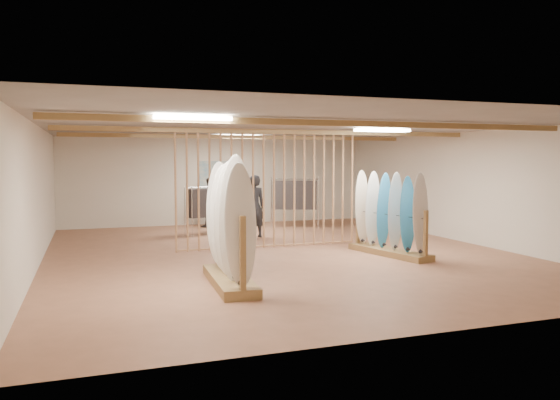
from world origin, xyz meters
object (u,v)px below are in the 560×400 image
object	(u,v)px
rack_right	(389,227)
clothing_rack_b	(295,195)
clothing_rack_a	(208,203)
rack_left	(229,242)
shopper_a	(254,202)
shopper_b	(213,199)

from	to	relation	value
rack_right	clothing_rack_b	size ratio (longest dim) A/B	1.46
rack_right	clothing_rack_a	distance (m)	5.52
rack_left	shopper_a	xyz separation A→B (m)	(2.00, 5.27, 0.24)
rack_right	shopper_a	distance (m)	4.17
shopper_a	rack_right	bearing A→B (deg)	118.17
clothing_rack_a	shopper_a	size ratio (longest dim) A/B	0.72
clothing_rack_b	shopper_b	distance (m)	2.53
rack_right	clothing_rack_b	distance (m)	5.31
rack_left	shopper_b	size ratio (longest dim) A/B	1.27
rack_left	shopper_a	world-z (taller)	rack_left
clothing_rack_a	clothing_rack_b	world-z (taller)	clothing_rack_b
rack_left	rack_right	distance (m)	4.35
shopper_a	shopper_b	world-z (taller)	shopper_a
clothing_rack_a	shopper_a	xyz separation A→B (m)	(1.06, -0.94, 0.06)
shopper_b	rack_left	bearing A→B (deg)	-74.26
clothing_rack_a	clothing_rack_b	size ratio (longest dim) A/B	0.89
clothing_rack_a	rack_right	bearing A→B (deg)	-78.97
rack_left	rack_right	size ratio (longest dim) A/B	0.99
clothing_rack_b	shopper_b	xyz separation A→B (m)	(-2.45, 0.64, -0.12)
rack_left	shopper_b	distance (m)	7.70
rack_left	clothing_rack_b	size ratio (longest dim) A/B	1.45
rack_right	shopper_a	xyz separation A→B (m)	(-2.03, 3.62, 0.35)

